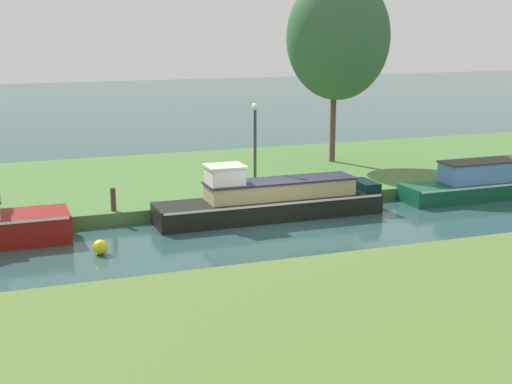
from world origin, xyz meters
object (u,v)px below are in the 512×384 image
at_px(forest_narrowboat, 490,182).
at_px(lamp_post, 255,138).
at_px(black_barge, 272,200).
at_px(willow_tree_centre, 339,37).
at_px(mooring_post_near, 113,199).
at_px(channel_buoy, 100,247).

relative_size(forest_narrowboat, lamp_post, 2.07).
distance_m(black_barge, willow_tree_centre, 9.44).
bearing_deg(willow_tree_centre, mooring_post_near, -154.19).
bearing_deg(lamp_post, willow_tree_centre, 39.24).
xyz_separation_m(forest_narrowboat, lamp_post, (-8.36, 1.81, 1.78)).
relative_size(willow_tree_centre, channel_buoy, 18.80).
distance_m(forest_narrowboat, channel_buoy, 14.39).
bearing_deg(mooring_post_near, forest_narrowboat, -4.80).
height_order(willow_tree_centre, lamp_post, willow_tree_centre).
distance_m(willow_tree_centre, lamp_post, 7.42).
distance_m(black_barge, forest_narrowboat, 8.46).
bearing_deg(channel_buoy, lamp_post, 32.71).
relative_size(black_barge, lamp_post, 2.39).
distance_m(forest_narrowboat, mooring_post_near, 13.40).
bearing_deg(forest_narrowboat, mooring_post_near, 175.20).
distance_m(willow_tree_centre, channel_buoy, 14.68).
height_order(forest_narrowboat, lamp_post, lamp_post).
xyz_separation_m(willow_tree_centre, channel_buoy, (-11.06, -8.01, -5.37)).
distance_m(black_barge, channel_buoy, 6.13).
bearing_deg(channel_buoy, black_barge, 18.81).
relative_size(lamp_post, mooring_post_near, 4.26).
bearing_deg(willow_tree_centre, forest_narrowboat, -62.17).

